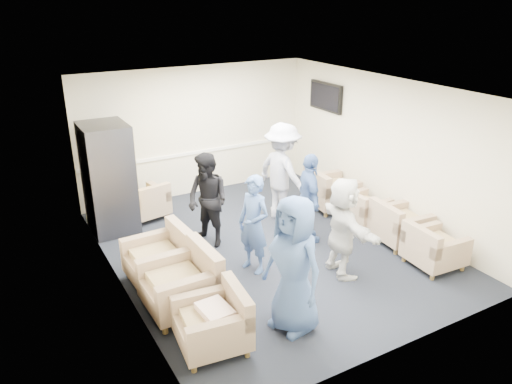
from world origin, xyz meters
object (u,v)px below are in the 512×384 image
armchair_corner (146,203)px  armchair_left_far (163,260)px  person_back_left (208,200)px  person_back_right (282,172)px  armchair_right_midnear (398,226)px  vending_machine (109,178)px  armchair_right_midfar (361,210)px  person_front_left (294,265)px  armchair_left_near (216,324)px  person_front_right (343,227)px  armchair_right_far (329,192)px  person_mid_right (309,198)px  armchair_left_mid (185,285)px  person_mid_left (254,224)px  armchair_right_near (432,249)px

armchair_corner → armchair_left_far: bearing=67.5°
person_back_left → person_back_right: bearing=77.9°
armchair_left_far → armchair_right_midnear: 4.02m
armchair_left_far → person_back_left: 1.41m
vending_machine → person_back_left: 1.92m
armchair_corner → person_back_right: bearing=140.0°
armchair_right_midfar → person_front_left: person_front_left is taller
armchair_left_near → armchair_right_midnear: (3.89, 0.94, -0.00)m
armchair_corner → person_front_right: (1.98, -3.45, 0.48)m
armchair_right_midfar → armchair_corner: bearing=51.2°
armchair_right_far → person_back_right: person_back_right is taller
armchair_right_far → armchair_corner: 3.61m
armchair_left_far → person_mid_right: 2.69m
armchair_corner → person_mid_right: size_ratio=0.57×
armchair_corner → person_front_left: 4.28m
armchair_left_mid → person_front_right: (2.44, -0.31, 0.42)m
armchair_right_midfar → person_back_right: size_ratio=0.44×
armchair_right_midnear → vending_machine: (-4.12, 2.99, 0.67)m
armchair_left_near → armchair_corner: size_ratio=1.01×
armchair_left_far → person_front_left: bearing=27.1°
person_back_left → armchair_right_midfar: bearing=53.1°
armchair_right_midnear → person_back_left: bearing=66.1°
person_mid_left → vending_machine: bearing=-167.6°
armchair_left_near → armchair_right_far: (3.79, 2.73, 0.02)m
person_mid_right → person_back_right: bearing=13.6°
person_back_left → armchair_right_midnear: bearing=39.1°
armchair_corner → person_back_right: size_ratio=0.48×
person_front_left → person_mid_right: 2.49m
armchair_corner → vending_machine: vending_machine is taller
person_front_right → armchair_left_far: bearing=75.2°
armchair_left_far → armchair_right_midfar: armchair_left_far is taller
person_front_right → person_front_left: bearing=128.3°
armchair_right_near → armchair_right_far: armchair_right_far is taller
armchair_right_far → person_back_left: 2.79m
armchair_left_near → armchair_right_midfar: 4.20m
armchair_left_mid → armchair_right_near: 3.91m
armchair_left_near → person_mid_right: size_ratio=0.57×
armchair_left_near → armchair_right_near: 3.78m
armchair_left_far → armchair_right_far: 3.96m
person_front_right → person_mid_right: bearing=0.1°
armchair_left_near → person_back_right: size_ratio=0.48×
person_back_left → armchair_left_mid: bearing=-56.4°
armchair_left_mid → armchair_corner: armchair_left_mid is taller
armchair_right_far → person_mid_left: 2.88m
armchair_left_near → armchair_right_midfar: bearing=121.7°
armchair_right_near → person_front_right: size_ratio=0.52×
armchair_left_far → person_front_right: size_ratio=0.59×
armchair_right_far → armchair_right_midnear: bearing=-172.1°
armchair_right_midfar → person_front_left: bearing=119.8°
armchair_left_near → person_mid_left: person_mid_left is taller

